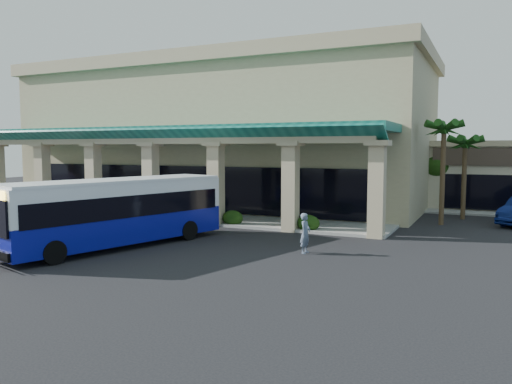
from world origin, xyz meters
The scene contains 8 objects.
ground centered at (0.00, 0.00, 0.00)m, with size 110.00×110.00×0.00m, color black.
main_building centered at (-8.00, 16.00, 5.67)m, with size 30.80×14.80×11.35m, color tan, non-canonical shape.
arcade centered at (-8.00, 6.80, 2.85)m, with size 30.00×6.20×5.70m, color #0F5C52, non-canonical shape.
palm_0 centered at (8.50, 11.00, 3.30)m, with size 2.40×2.40×6.60m, color #143B0F, non-canonical shape.
palm_1 centered at (9.50, 14.00, 2.90)m, with size 2.40×2.40×5.80m, color #143B0F, non-canonical shape.
broadleaf_tree centered at (7.50, 19.00, 2.41)m, with size 2.60×2.60×4.81m, color black, non-canonical shape.
transit_bus centered at (-3.91, -1.97, 1.51)m, with size 2.51×10.80×3.02m, color #0C128B, non-canonical shape.
pedestrian centered at (4.08, 0.32, 0.84)m, with size 0.61×0.40×1.68m, color slate.
Camera 1 is at (10.99, -19.13, 4.36)m, focal length 35.00 mm.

